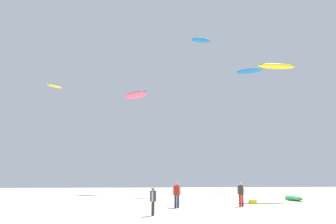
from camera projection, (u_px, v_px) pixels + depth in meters
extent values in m
cylinder|color=#2D2D33|center=(153.00, 208.00, 18.43)|extent=(0.14, 0.14, 0.76)
cylinder|color=#2D2D33|center=(153.00, 209.00, 18.26)|extent=(0.14, 0.14, 0.76)
cylinder|color=navy|center=(153.00, 196.00, 18.48)|extent=(0.35, 0.35, 0.57)
cylinder|color=tan|center=(154.00, 196.00, 18.67)|extent=(0.10, 0.10, 0.52)
cylinder|color=tan|center=(152.00, 197.00, 18.27)|extent=(0.10, 0.10, 0.52)
sphere|color=tan|center=(153.00, 189.00, 18.55)|extent=(0.21, 0.21, 0.21)
cylinder|color=navy|center=(175.00, 201.00, 23.20)|extent=(0.16, 0.16, 0.85)
cylinder|color=navy|center=(178.00, 202.00, 23.13)|extent=(0.16, 0.16, 0.85)
cylinder|color=#B21E23|center=(177.00, 190.00, 23.31)|extent=(0.39, 0.39, 0.64)
cylinder|color=tan|center=(174.00, 191.00, 23.38)|extent=(0.11, 0.11, 0.59)
cylinder|color=tan|center=(180.00, 191.00, 23.22)|extent=(0.11, 0.11, 0.59)
sphere|color=tan|center=(177.00, 184.00, 23.39)|extent=(0.23, 0.23, 0.23)
cylinder|color=#B21E23|center=(242.00, 200.00, 24.35)|extent=(0.16, 0.16, 0.84)
cylinder|color=#B21E23|center=(240.00, 200.00, 24.46)|extent=(0.16, 0.16, 0.84)
cylinder|color=#2D2D33|center=(241.00, 190.00, 24.54)|extent=(0.39, 0.39, 0.63)
cylinder|color=beige|center=(244.00, 190.00, 24.41)|extent=(0.11, 0.11, 0.58)
cylinder|color=beige|center=(238.00, 190.00, 24.67)|extent=(0.11, 0.11, 0.58)
sphere|color=beige|center=(241.00, 184.00, 24.63)|extent=(0.23, 0.23, 0.23)
ellipsoid|color=green|center=(293.00, 198.00, 30.79)|extent=(1.24, 3.55, 0.42)
cylinder|color=white|center=(293.00, 197.00, 30.82)|extent=(0.38, 3.21, 0.15)
cube|color=yellow|center=(253.00, 202.00, 26.64)|extent=(0.56, 0.36, 0.32)
ellipsoid|color=blue|center=(249.00, 71.00, 59.37)|extent=(4.47, 3.26, 0.92)
cylinder|color=#2D2D33|center=(249.00, 70.00, 59.41)|extent=(3.63, 2.12, 0.19)
ellipsoid|color=#E5598C|center=(135.00, 95.00, 50.10)|extent=(4.07, 4.09, 1.13)
cylinder|color=purple|center=(135.00, 94.00, 50.14)|extent=(3.05, 3.08, 0.20)
ellipsoid|color=blue|center=(201.00, 40.00, 51.01)|extent=(3.02, 1.10, 0.74)
cylinder|color=blue|center=(201.00, 40.00, 51.04)|extent=(2.72, 0.37, 0.13)
ellipsoid|color=yellow|center=(54.00, 87.00, 44.02)|extent=(2.04, 2.02, 0.28)
cylinder|color=yellow|center=(55.00, 86.00, 44.04)|extent=(1.53, 1.50, 0.10)
ellipsoid|color=yellow|center=(277.00, 66.00, 37.95)|extent=(4.33, 1.29, 0.54)
cylinder|color=green|center=(277.00, 65.00, 37.99)|extent=(3.97, 0.24, 0.19)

